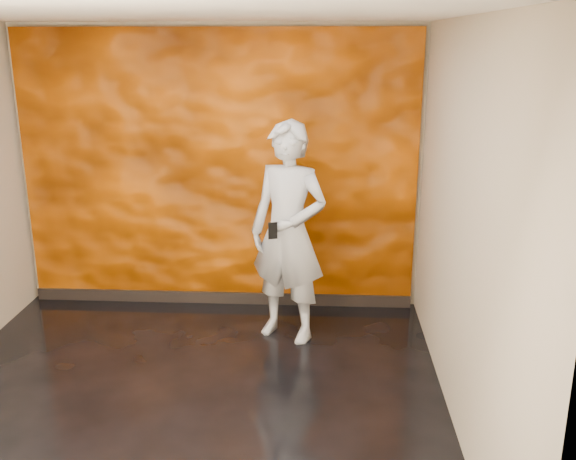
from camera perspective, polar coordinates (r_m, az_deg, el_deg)
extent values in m
cube|color=black|center=(5.10, -9.38, -14.98)|extent=(4.00, 4.00, 0.01)
cube|color=tan|center=(6.43, -6.16, 5.38)|extent=(4.00, 0.02, 2.80)
cube|color=tan|center=(2.76, -19.87, -11.43)|extent=(4.00, 0.02, 2.80)
cube|color=tan|center=(4.50, 15.37, -0.06)|extent=(0.02, 4.00, 2.80)
cube|color=white|center=(4.35, -11.21, 18.34)|extent=(4.00, 4.00, 0.01)
cube|color=#D85A00|center=(6.40, -6.21, 5.13)|extent=(3.90, 0.06, 2.75)
cube|color=black|center=(6.75, -5.92, -5.99)|extent=(3.90, 0.04, 0.12)
imported|color=#959BA3|center=(5.68, 0.04, -0.26)|extent=(0.86, 0.73, 1.99)
cube|color=black|center=(5.40, -1.36, -0.06)|extent=(0.08, 0.04, 0.14)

